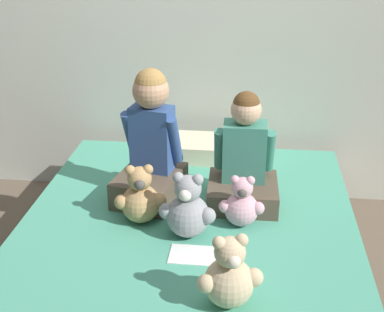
{
  "coord_description": "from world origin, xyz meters",
  "views": [
    {
      "loc": [
        0.28,
        -2.21,
        1.79
      ],
      "look_at": [
        0.0,
        0.2,
        0.68
      ],
      "focal_mm": 50.0,
      "sensor_mm": 36.0,
      "label": 1
    }
  ],
  "objects_px": {
    "teddy_bear_at_foot_of_bed": "(229,276)",
    "pillow_at_headboard": "(203,148)",
    "teddy_bear_held_by_left_child": "(140,198)",
    "teddy_bear_between_children": "(188,210)",
    "child_on_left": "(151,146)",
    "sign_card": "(193,255)",
    "teddy_bear_held_by_right_child": "(242,205)",
    "bed": "(187,259)",
    "child_on_right": "(244,162)"
  },
  "relations": [
    {
      "from": "teddy_bear_at_foot_of_bed",
      "to": "pillow_at_headboard",
      "type": "relative_size",
      "value": 0.62
    },
    {
      "from": "teddy_bear_at_foot_of_bed",
      "to": "pillow_at_headboard",
      "type": "height_order",
      "value": "teddy_bear_at_foot_of_bed"
    },
    {
      "from": "teddy_bear_held_by_left_child",
      "to": "teddy_bear_between_children",
      "type": "distance_m",
      "value": 0.26
    },
    {
      "from": "child_on_left",
      "to": "sign_card",
      "type": "distance_m",
      "value": 0.66
    },
    {
      "from": "teddy_bear_at_foot_of_bed",
      "to": "teddy_bear_held_by_left_child",
      "type": "bearing_deg",
      "value": 111.4
    },
    {
      "from": "teddy_bear_held_by_right_child",
      "to": "pillow_at_headboard",
      "type": "xyz_separation_m",
      "value": [
        -0.26,
        0.77,
        -0.06
      ]
    },
    {
      "from": "teddy_bear_held_by_left_child",
      "to": "teddy_bear_held_by_right_child",
      "type": "height_order",
      "value": "teddy_bear_held_by_left_child"
    },
    {
      "from": "child_on_left",
      "to": "teddy_bear_at_foot_of_bed",
      "type": "height_order",
      "value": "child_on_left"
    },
    {
      "from": "teddy_bear_between_children",
      "to": "pillow_at_headboard",
      "type": "height_order",
      "value": "teddy_bear_between_children"
    },
    {
      "from": "bed",
      "to": "child_on_right",
      "type": "xyz_separation_m",
      "value": [
        0.26,
        0.28,
        0.43
      ]
    },
    {
      "from": "child_on_right",
      "to": "teddy_bear_held_by_left_child",
      "type": "distance_m",
      "value": 0.56
    },
    {
      "from": "child_on_left",
      "to": "teddy_bear_held_by_right_child",
      "type": "bearing_deg",
      "value": -14.99
    },
    {
      "from": "child_on_right",
      "to": "teddy_bear_between_children",
      "type": "height_order",
      "value": "child_on_right"
    },
    {
      "from": "child_on_left",
      "to": "pillow_at_headboard",
      "type": "distance_m",
      "value": 0.62
    },
    {
      "from": "pillow_at_headboard",
      "to": "teddy_bear_at_foot_of_bed",
      "type": "bearing_deg",
      "value": -80.41
    },
    {
      "from": "teddy_bear_between_children",
      "to": "sign_card",
      "type": "relative_size",
      "value": 1.54
    },
    {
      "from": "bed",
      "to": "pillow_at_headboard",
      "type": "xyz_separation_m",
      "value": [
        0.0,
        0.81,
        0.26
      ]
    },
    {
      "from": "teddy_bear_at_foot_of_bed",
      "to": "bed",
      "type": "bearing_deg",
      "value": 94.98
    },
    {
      "from": "bed",
      "to": "pillow_at_headboard",
      "type": "distance_m",
      "value": 0.85
    },
    {
      "from": "teddy_bear_held_by_left_child",
      "to": "pillow_at_headboard",
      "type": "xyz_separation_m",
      "value": [
        0.23,
        0.79,
        -0.07
      ]
    },
    {
      "from": "teddy_bear_between_children",
      "to": "child_on_left",
      "type": "bearing_deg",
      "value": 129.21
    },
    {
      "from": "bed",
      "to": "teddy_bear_between_children",
      "type": "bearing_deg",
      "value": -80.49
    },
    {
      "from": "bed",
      "to": "teddy_bear_held_by_left_child",
      "type": "xyz_separation_m",
      "value": [
        -0.23,
        0.02,
        0.33
      ]
    },
    {
      "from": "child_on_right",
      "to": "pillow_at_headboard",
      "type": "bearing_deg",
      "value": 114.84
    },
    {
      "from": "teddy_bear_at_foot_of_bed",
      "to": "sign_card",
      "type": "height_order",
      "value": "teddy_bear_at_foot_of_bed"
    },
    {
      "from": "teddy_bear_between_children",
      "to": "teddy_bear_held_by_left_child",
      "type": "bearing_deg",
      "value": 163.9
    },
    {
      "from": "child_on_left",
      "to": "pillow_at_headboard",
      "type": "height_order",
      "value": "child_on_left"
    },
    {
      "from": "bed",
      "to": "teddy_bear_at_foot_of_bed",
      "type": "bearing_deg",
      "value": -67.24
    },
    {
      "from": "child_on_right",
      "to": "teddy_bear_between_children",
      "type": "bearing_deg",
      "value": -125.27
    },
    {
      "from": "child_on_right",
      "to": "pillow_at_headboard",
      "type": "relative_size",
      "value": 1.19
    },
    {
      "from": "bed",
      "to": "child_on_right",
      "type": "height_order",
      "value": "child_on_right"
    },
    {
      "from": "child_on_left",
      "to": "bed",
      "type": "bearing_deg",
      "value": -39.88
    },
    {
      "from": "teddy_bear_held_by_left_child",
      "to": "bed",
      "type": "bearing_deg",
      "value": -16.61
    },
    {
      "from": "child_on_right",
      "to": "teddy_bear_between_children",
      "type": "relative_size",
      "value": 1.84
    },
    {
      "from": "child_on_left",
      "to": "teddy_bear_held_by_left_child",
      "type": "height_order",
      "value": "child_on_left"
    },
    {
      "from": "teddy_bear_held_by_right_child",
      "to": "child_on_right",
      "type": "bearing_deg",
      "value": 89.88
    },
    {
      "from": "teddy_bear_held_by_right_child",
      "to": "teddy_bear_at_foot_of_bed",
      "type": "distance_m",
      "value": 0.59
    },
    {
      "from": "child_on_left",
      "to": "teddy_bear_held_by_right_child",
      "type": "distance_m",
      "value": 0.57
    },
    {
      "from": "child_on_left",
      "to": "teddy_bear_held_by_right_child",
      "type": "relative_size",
      "value": 2.64
    },
    {
      "from": "bed",
      "to": "teddy_bear_held_by_left_child",
      "type": "height_order",
      "value": "teddy_bear_held_by_left_child"
    },
    {
      "from": "teddy_bear_held_by_right_child",
      "to": "teddy_bear_between_children",
      "type": "height_order",
      "value": "teddy_bear_between_children"
    },
    {
      "from": "bed",
      "to": "sign_card",
      "type": "height_order",
      "value": "sign_card"
    },
    {
      "from": "sign_card",
      "to": "child_on_right",
      "type": "bearing_deg",
      "value": 68.86
    },
    {
      "from": "teddy_bear_between_children",
      "to": "pillow_at_headboard",
      "type": "distance_m",
      "value": 0.9
    },
    {
      "from": "child_on_left",
      "to": "teddy_bear_at_foot_of_bed",
      "type": "bearing_deg",
      "value": -49.54
    },
    {
      "from": "teddy_bear_held_by_left_child",
      "to": "teddy_bear_between_children",
      "type": "xyz_separation_m",
      "value": [
        0.24,
        -0.1,
        0.01
      ]
    },
    {
      "from": "teddy_bear_between_children",
      "to": "pillow_at_headboard",
      "type": "bearing_deg",
      "value": 97.03
    },
    {
      "from": "child_on_right",
      "to": "sign_card",
      "type": "bearing_deg",
      "value": -112.34
    },
    {
      "from": "child_on_right",
      "to": "teddy_bear_at_foot_of_bed",
      "type": "distance_m",
      "value": 0.83
    },
    {
      "from": "bed",
      "to": "child_on_right",
      "type": "relative_size",
      "value": 3.34
    }
  ]
}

